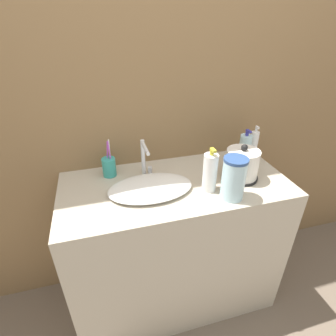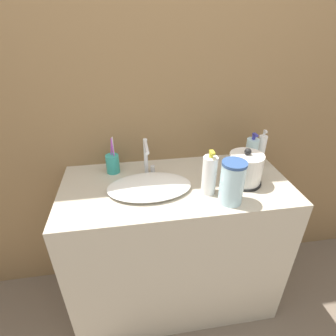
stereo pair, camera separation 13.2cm
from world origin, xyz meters
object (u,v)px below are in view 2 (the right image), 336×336
at_px(toothbrush_cup, 113,163).
at_px(water_pitcher, 232,182).
at_px(shampoo_bottle, 261,151).
at_px(electric_kettle, 245,170).
at_px(lotion_bottle, 209,175).
at_px(mouthwash_bottle, 251,154).
at_px(faucet, 147,156).

distance_m(toothbrush_cup, water_pitcher, 0.66).
height_order(shampoo_bottle, water_pitcher, shampoo_bottle).
bearing_deg(electric_kettle, lotion_bottle, -164.16).
bearing_deg(mouthwash_bottle, lotion_bottle, -147.06).
relative_size(lotion_bottle, water_pitcher, 1.10).
relative_size(faucet, mouthwash_bottle, 0.94).
xyz_separation_m(faucet, mouthwash_bottle, (0.59, -0.02, -0.02)).
relative_size(toothbrush_cup, shampoo_bottle, 0.96).
height_order(faucet, lotion_bottle, lotion_bottle).
relative_size(shampoo_bottle, water_pitcher, 1.05).
bearing_deg(faucet, shampoo_bottle, 0.14).
bearing_deg(shampoo_bottle, lotion_bottle, -149.60).
xyz_separation_m(toothbrush_cup, shampoo_bottle, (0.85, -0.06, 0.04)).
height_order(toothbrush_cup, shampoo_bottle, shampoo_bottle).
relative_size(toothbrush_cup, lotion_bottle, 0.92).
distance_m(faucet, electric_kettle, 0.52).
bearing_deg(lotion_bottle, water_pitcher, -46.93).
bearing_deg(shampoo_bottle, mouthwash_bottle, -162.17).
bearing_deg(shampoo_bottle, water_pitcher, -133.66).
distance_m(lotion_bottle, mouthwash_bottle, 0.36).
bearing_deg(toothbrush_cup, water_pitcher, -33.28).
xyz_separation_m(electric_kettle, lotion_bottle, (-0.21, -0.06, 0.02)).
height_order(shampoo_bottle, mouthwash_bottle, shampoo_bottle).
bearing_deg(mouthwash_bottle, electric_kettle, -124.09).
xyz_separation_m(toothbrush_cup, mouthwash_bottle, (0.78, -0.08, 0.04)).
distance_m(lotion_bottle, shampoo_bottle, 0.43).
bearing_deg(electric_kettle, shampoo_bottle, 44.40).
xyz_separation_m(electric_kettle, water_pitcher, (-0.13, -0.15, 0.03)).
bearing_deg(shampoo_bottle, toothbrush_cup, 176.21).
bearing_deg(toothbrush_cup, lotion_bottle, -30.33).
relative_size(electric_kettle, toothbrush_cup, 0.92).
xyz_separation_m(electric_kettle, toothbrush_cup, (-0.68, 0.22, -0.02)).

